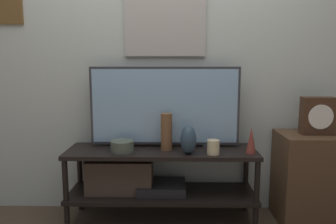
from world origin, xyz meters
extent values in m
cube|color=beige|center=(0.00, 0.50, 1.35)|extent=(6.40, 0.06, 2.70)
cube|color=#B2ADA3|center=(0.02, 0.46, 1.54)|extent=(0.63, 0.02, 0.56)
cube|color=#B2BCC6|center=(0.02, 0.46, 1.54)|extent=(0.59, 0.01, 0.52)
cube|color=brown|center=(-1.19, 0.46, 1.61)|extent=(0.22, 0.02, 0.22)
cube|color=beige|center=(-1.19, 0.46, 1.61)|extent=(0.18, 0.01, 0.19)
cube|color=black|center=(0.00, 0.25, 0.55)|extent=(1.41, 0.41, 0.03)
cube|color=black|center=(0.00, 0.25, 0.21)|extent=(1.41, 0.41, 0.03)
cylinder|color=black|center=(-0.68, 0.07, 0.28)|extent=(0.04, 0.04, 0.56)
cylinder|color=black|center=(0.68, 0.07, 0.28)|extent=(0.04, 0.04, 0.56)
cylinder|color=black|center=(-0.68, 0.42, 0.28)|extent=(0.04, 0.04, 0.56)
cylinder|color=black|center=(0.68, 0.42, 0.28)|extent=(0.04, 0.04, 0.56)
cube|color=black|center=(0.00, 0.25, 0.26)|extent=(0.36, 0.29, 0.07)
cube|color=#47382D|center=(-0.32, 0.25, 0.36)|extent=(0.50, 0.23, 0.25)
cylinder|color=#333338|center=(-0.29, 0.34, 0.57)|extent=(0.05, 0.05, 0.02)
cylinder|color=#333338|center=(0.33, 0.34, 0.57)|extent=(0.05, 0.05, 0.02)
cube|color=#333338|center=(0.02, 0.34, 0.88)|extent=(1.14, 0.04, 0.60)
cube|color=#8CB2D1|center=(0.02, 0.32, 0.88)|extent=(1.10, 0.01, 0.56)
ellipsoid|color=#2D4251|center=(0.20, 0.14, 0.66)|extent=(0.11, 0.14, 0.21)
cone|color=brown|center=(0.65, 0.16, 0.66)|extent=(0.07, 0.07, 0.19)
cylinder|color=brown|center=(0.04, 0.24, 0.70)|extent=(0.09, 0.09, 0.27)
cylinder|color=#4C5647|center=(-0.28, 0.18, 0.60)|extent=(0.17, 0.17, 0.08)
cylinder|color=beige|center=(0.37, 0.12, 0.61)|extent=(0.09, 0.09, 0.10)
cube|color=#513823|center=(1.11, 0.25, 0.34)|extent=(0.46, 0.40, 0.68)
cube|color=#422819|center=(1.15, 0.25, 0.82)|extent=(0.24, 0.10, 0.28)
cylinder|color=white|center=(1.15, 0.20, 0.82)|extent=(0.18, 0.01, 0.18)
camera|label=1|loc=(0.09, -2.14, 1.20)|focal=35.00mm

